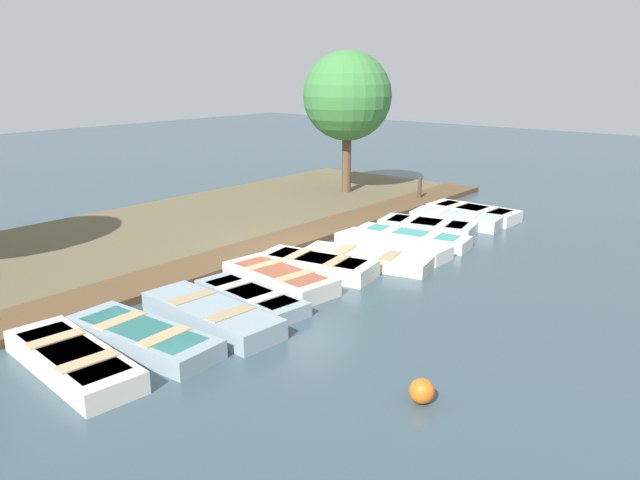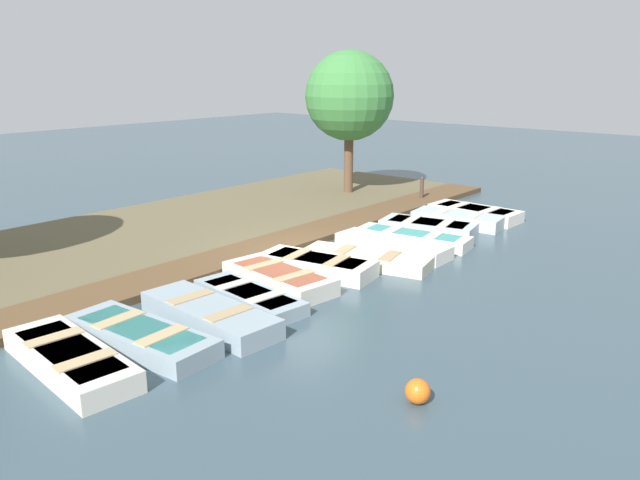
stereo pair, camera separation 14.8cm
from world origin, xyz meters
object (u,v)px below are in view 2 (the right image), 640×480
at_px(rowboat_1, 140,336).
at_px(rowboat_10, 458,219).
at_px(park_tree_left, 349,96).
at_px(mooring_post_far, 422,190).
at_px(rowboat_3, 249,297).
at_px(rowboat_9, 428,226).
at_px(rowboat_5, 317,265).
at_px(rowboat_0, 70,359).
at_px(rowboat_2, 209,314).
at_px(buoy, 418,391).
at_px(rowboat_11, 475,213).
at_px(rowboat_6, 366,259).
at_px(rowboat_7, 392,246).
at_px(rowboat_4, 279,278).
at_px(rowboat_8, 413,238).

relative_size(rowboat_1, rowboat_10, 1.12).
bearing_deg(park_tree_left, mooring_post_far, 14.22).
distance_m(rowboat_3, rowboat_9, 8.09).
relative_size(rowboat_5, park_tree_left, 0.55).
bearing_deg(rowboat_5, rowboat_9, 79.20).
bearing_deg(rowboat_3, rowboat_0, -85.36).
height_order(rowboat_2, buoy, rowboat_2).
bearing_deg(rowboat_0, rowboat_11, 94.52).
bearing_deg(rowboat_6, mooring_post_far, 97.93).
distance_m(rowboat_2, rowboat_10, 10.73).
bearing_deg(rowboat_0, rowboat_6, 92.31).
bearing_deg(rowboat_2, rowboat_1, -94.60).
relative_size(rowboat_7, buoy, 8.38).
bearing_deg(rowboat_4, rowboat_5, 94.58).
bearing_deg(rowboat_0, rowboat_1, 91.78).
distance_m(rowboat_6, rowboat_9, 4.14).
relative_size(rowboat_1, buoy, 8.42).
bearing_deg(park_tree_left, rowboat_7, -43.45).
bearing_deg(rowboat_11, rowboat_8, -87.22).
relative_size(rowboat_10, buoy, 7.51).
xyz_separation_m(rowboat_2, buoy, (4.92, 0.07, -0.02)).
xyz_separation_m(rowboat_4, rowboat_10, (0.39, 8.17, -0.00)).
height_order(rowboat_11, mooring_post_far, mooring_post_far).
distance_m(mooring_post_far, park_tree_left, 4.65).
xyz_separation_m(rowboat_1, rowboat_8, (0.15, 9.38, -0.01)).
bearing_deg(rowboat_0, rowboat_9, 95.80).
xyz_separation_m(rowboat_7, park_tree_left, (-5.94, 5.62, 3.77)).
xyz_separation_m(rowboat_3, rowboat_10, (0.10, 9.42, 0.05)).
relative_size(rowboat_2, rowboat_6, 0.96).
distance_m(rowboat_1, mooring_post_far, 14.85).
height_order(rowboat_0, rowboat_8, rowboat_0).
height_order(rowboat_6, park_tree_left, park_tree_left).
distance_m(rowboat_10, rowboat_11, 1.25).
xyz_separation_m(rowboat_7, rowboat_8, (-0.06, 1.17, -0.02)).
bearing_deg(park_tree_left, rowboat_3, -62.48).
bearing_deg(rowboat_1, rowboat_3, 86.07).
height_order(rowboat_0, rowboat_3, rowboat_0).
xyz_separation_m(rowboat_8, rowboat_10, (-0.04, 2.86, 0.03)).
distance_m(rowboat_2, rowboat_3, 1.32).
xyz_separation_m(rowboat_7, rowboat_10, (-0.09, 4.03, 0.01)).
xyz_separation_m(rowboat_3, rowboat_7, (0.20, 5.40, 0.04)).
relative_size(buoy, park_tree_left, 0.07).
relative_size(rowboat_3, rowboat_6, 0.85).
distance_m(rowboat_3, rowboat_7, 5.40).
bearing_deg(rowboat_7, rowboat_2, -90.40).
distance_m(rowboat_6, buoy, 7.09).
bearing_deg(rowboat_8, rowboat_0, -100.11).
xyz_separation_m(buoy, park_tree_left, (-10.86, 12.25, 3.77)).
xyz_separation_m(rowboat_10, mooring_post_far, (-2.84, 2.36, 0.30)).
bearing_deg(rowboat_11, rowboat_10, -87.13).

